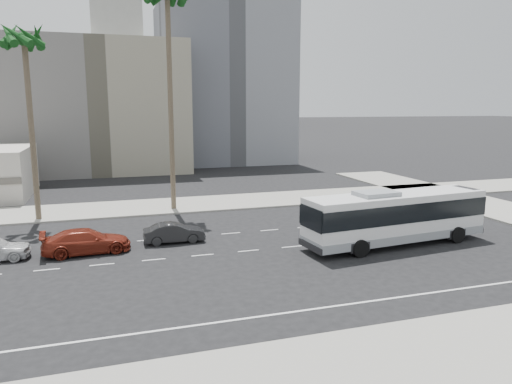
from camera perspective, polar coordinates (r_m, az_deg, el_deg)
name	(u,v)px	position (r m, az deg, el deg)	size (l,w,h in m)	color
ground	(292,247)	(31.91, 4.29, -6.56)	(700.00, 700.00, 0.00)	black
sidewalk_north	(232,202)	(46.20, -2.88, -1.18)	(120.00, 7.00, 0.15)	gray
sidewalk_south	(453,365)	(19.47, 22.49, -18.54)	(120.00, 7.00, 0.15)	gray
midrise_beige_west	(99,108)	(73.32, -18.28, 9.56)	(24.00, 18.00, 18.00)	slate
midrise_gray_center	(222,83)	(82.73, -4.08, 12.83)	(20.00, 20.00, 26.00)	slate
civic_tower	(118,51)	(280.05, -16.20, 15.90)	(42.00, 42.00, 129.00)	beige
highrise_right	(211,57)	(265.68, -5.46, 15.74)	(26.00, 26.00, 70.00)	slate
highrise_far	(240,72)	(300.33, -1.88, 14.18)	(22.00, 22.00, 60.00)	slate
city_bus	(396,216)	(33.27, 16.36, -2.75)	(13.26, 4.20, 3.75)	silver
car_a	(174,233)	(33.17, -9.76, -4.81)	(4.12, 1.44, 1.36)	black
car_b	(86,241)	(32.14, -19.59, -5.56)	(5.39, 2.19, 1.57)	maroon
palm_mid	(24,43)	(42.13, -25.94, 15.69)	(5.01, 5.01, 15.49)	brown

